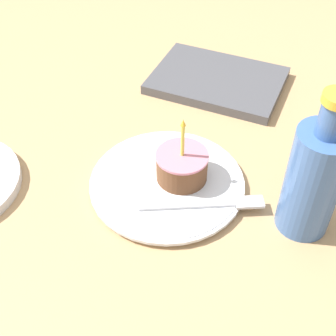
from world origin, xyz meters
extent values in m
cube|color=tan|center=(0.00, 0.00, -0.02)|extent=(2.40, 2.40, 0.04)
cylinder|color=silver|center=(0.02, 0.00, 0.01)|extent=(0.24, 0.24, 0.01)
cylinder|color=silver|center=(0.02, 0.00, 0.01)|extent=(0.26, 0.26, 0.01)
cylinder|color=brown|center=(0.00, -0.02, 0.04)|extent=(0.08, 0.08, 0.05)
cylinder|color=#D17A8C|center=(0.00, -0.02, 0.06)|extent=(0.09, 0.09, 0.00)
cylinder|color=#EAD84C|center=(0.00, -0.02, 0.09)|extent=(0.01, 0.01, 0.06)
cone|color=yellow|center=(0.00, -0.02, 0.13)|extent=(0.01, 0.01, 0.01)
cube|color=silver|center=(-0.03, 0.04, 0.02)|extent=(0.14, 0.08, 0.00)
cube|color=silver|center=(-0.12, -0.01, 0.02)|extent=(0.05, 0.04, 0.00)
cylinder|color=#3F66A5|center=(-0.20, -0.01, 0.09)|extent=(0.08, 0.08, 0.18)
cylinder|color=#3F66A5|center=(-0.20, -0.01, 0.20)|extent=(0.04, 0.04, 0.05)
cube|color=#4C4C51|center=(0.04, -0.32, 0.01)|extent=(0.27, 0.19, 0.02)
camera|label=1|loc=(-0.19, 0.49, 0.57)|focal=50.00mm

